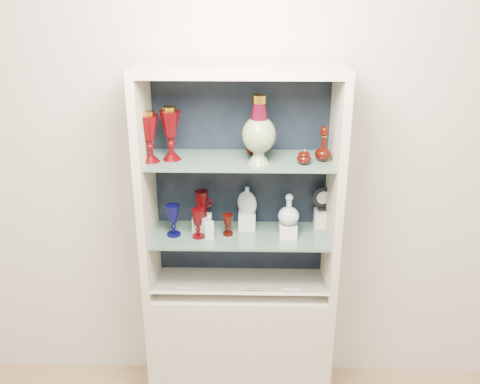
{
  "coord_description": "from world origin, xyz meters",
  "views": [
    {
      "loc": [
        0.05,
        -0.99,
        2.32
      ],
      "look_at": [
        0.0,
        1.53,
        1.3
      ],
      "focal_mm": 40.0,
      "sensor_mm": 36.0,
      "label": 1
    }
  ],
  "objects_px": {
    "cobalt_goblet": "(173,220)",
    "ruby_goblet_small": "(228,225)",
    "enamel_urn": "(259,130)",
    "ruby_decanter_b": "(324,143)",
    "flat_flask": "(247,200)",
    "cameo_medallion": "(323,198)",
    "ruby_decanter_a": "(254,133)",
    "ruby_pitcher": "(202,204)",
    "clear_round_decanter": "(289,210)",
    "pedestal_lamp_left": "(149,137)",
    "ruby_goblet_tall": "(198,223)",
    "lidded_bowl": "(304,156)",
    "clear_square_bottle": "(209,227)",
    "pedestal_lamp_right": "(171,133)"
  },
  "relations": [
    {
      "from": "pedestal_lamp_right",
      "to": "enamel_urn",
      "type": "relative_size",
      "value": 0.79
    },
    {
      "from": "pedestal_lamp_left",
      "to": "cameo_medallion",
      "type": "height_order",
      "value": "pedestal_lamp_left"
    },
    {
      "from": "ruby_goblet_small",
      "to": "clear_round_decanter",
      "type": "height_order",
      "value": "clear_round_decanter"
    },
    {
      "from": "pedestal_lamp_left",
      "to": "ruby_goblet_tall",
      "type": "xyz_separation_m",
      "value": [
        0.22,
        0.01,
        -0.47
      ]
    },
    {
      "from": "ruby_goblet_tall",
      "to": "flat_flask",
      "type": "bearing_deg",
      "value": 24.52
    },
    {
      "from": "flat_flask",
      "to": "cameo_medallion",
      "type": "bearing_deg",
      "value": 25.57
    },
    {
      "from": "enamel_urn",
      "to": "lidded_bowl",
      "type": "bearing_deg",
      "value": -2.84
    },
    {
      "from": "cobalt_goblet",
      "to": "ruby_goblet_small",
      "type": "height_order",
      "value": "cobalt_goblet"
    },
    {
      "from": "cobalt_goblet",
      "to": "cameo_medallion",
      "type": "height_order",
      "value": "cameo_medallion"
    },
    {
      "from": "cameo_medallion",
      "to": "ruby_decanter_a",
      "type": "bearing_deg",
      "value": 173.39
    },
    {
      "from": "clear_square_bottle",
      "to": "ruby_decanter_b",
      "type": "bearing_deg",
      "value": 2.75
    },
    {
      "from": "pedestal_lamp_right",
      "to": "cameo_medallion",
      "type": "relative_size",
      "value": 1.91
    },
    {
      "from": "enamel_urn",
      "to": "ruby_goblet_tall",
      "type": "relative_size",
      "value": 2.13
    },
    {
      "from": "ruby_goblet_tall",
      "to": "clear_square_bottle",
      "type": "height_order",
      "value": "ruby_goblet_tall"
    },
    {
      "from": "ruby_decanter_b",
      "to": "clear_round_decanter",
      "type": "height_order",
      "value": "ruby_decanter_b"
    },
    {
      "from": "lidded_bowl",
      "to": "ruby_goblet_small",
      "type": "bearing_deg",
      "value": 170.2
    },
    {
      "from": "ruby_pitcher",
      "to": "clear_round_decanter",
      "type": "relative_size",
      "value": 0.88
    },
    {
      "from": "cobalt_goblet",
      "to": "ruby_pitcher",
      "type": "bearing_deg",
      "value": 26.31
    },
    {
      "from": "pedestal_lamp_right",
      "to": "clear_square_bottle",
      "type": "distance_m",
      "value": 0.52
    },
    {
      "from": "clear_round_decanter",
      "to": "enamel_urn",
      "type": "bearing_deg",
      "value": -166.84
    },
    {
      "from": "flat_flask",
      "to": "lidded_bowl",
      "type": "bearing_deg",
      "value": -5.34
    },
    {
      "from": "ruby_pitcher",
      "to": "ruby_goblet_tall",
      "type": "bearing_deg",
      "value": -101.28
    },
    {
      "from": "pedestal_lamp_left",
      "to": "lidded_bowl",
      "type": "height_order",
      "value": "pedestal_lamp_left"
    },
    {
      "from": "ruby_goblet_tall",
      "to": "cameo_medallion",
      "type": "height_order",
      "value": "cameo_medallion"
    },
    {
      "from": "ruby_goblet_small",
      "to": "flat_flask",
      "type": "relative_size",
      "value": 0.75
    },
    {
      "from": "enamel_urn",
      "to": "cameo_medallion",
      "type": "distance_m",
      "value": 0.57
    },
    {
      "from": "clear_square_bottle",
      "to": "ruby_decanter_a",
      "type": "bearing_deg",
      "value": 27.27
    },
    {
      "from": "lidded_bowl",
      "to": "clear_square_bottle",
      "type": "bearing_deg",
      "value": 177.03
    },
    {
      "from": "ruby_goblet_small",
      "to": "ruby_pitcher",
      "type": "height_order",
      "value": "ruby_pitcher"
    },
    {
      "from": "ruby_goblet_tall",
      "to": "flat_flask",
      "type": "xyz_separation_m",
      "value": [
        0.25,
        0.12,
        0.09
      ]
    },
    {
      "from": "cobalt_goblet",
      "to": "clear_square_bottle",
      "type": "distance_m",
      "value": 0.19
    },
    {
      "from": "pedestal_lamp_left",
      "to": "clear_square_bottle",
      "type": "relative_size",
      "value": 1.94
    },
    {
      "from": "enamel_urn",
      "to": "ruby_pitcher",
      "type": "height_order",
      "value": "enamel_urn"
    },
    {
      "from": "clear_round_decanter",
      "to": "ruby_pitcher",
      "type": "bearing_deg",
      "value": 170.77
    },
    {
      "from": "lidded_bowl",
      "to": "ruby_decanter_a",
      "type": "bearing_deg",
      "value": 149.7
    },
    {
      "from": "cobalt_goblet",
      "to": "clear_round_decanter",
      "type": "xyz_separation_m",
      "value": [
        0.6,
        -0.0,
        0.07
      ]
    },
    {
      "from": "pedestal_lamp_left",
      "to": "cameo_medallion",
      "type": "distance_m",
      "value": 0.97
    },
    {
      "from": "pedestal_lamp_right",
      "to": "cobalt_goblet",
      "type": "bearing_deg",
      "value": -129.02
    },
    {
      "from": "pedestal_lamp_left",
      "to": "flat_flask",
      "type": "bearing_deg",
      "value": 14.49
    },
    {
      "from": "enamel_urn",
      "to": "ruby_decanter_b",
      "type": "relative_size",
      "value": 1.78
    },
    {
      "from": "ruby_decanter_a",
      "to": "ruby_pitcher",
      "type": "relative_size",
      "value": 1.65
    },
    {
      "from": "enamel_urn",
      "to": "clear_square_bottle",
      "type": "relative_size",
      "value": 2.58
    },
    {
      "from": "enamel_urn",
      "to": "clear_round_decanter",
      "type": "height_order",
      "value": "enamel_urn"
    },
    {
      "from": "ruby_pitcher",
      "to": "cameo_medallion",
      "type": "height_order",
      "value": "cameo_medallion"
    },
    {
      "from": "lidded_bowl",
      "to": "clear_square_bottle",
      "type": "distance_m",
      "value": 0.61
    },
    {
      "from": "ruby_decanter_b",
      "to": "cameo_medallion",
      "type": "distance_m",
      "value": 0.36
    },
    {
      "from": "ruby_goblet_tall",
      "to": "cobalt_goblet",
      "type": "bearing_deg",
      "value": 171.8
    },
    {
      "from": "enamel_urn",
      "to": "flat_flask",
      "type": "relative_size",
      "value": 2.19
    },
    {
      "from": "lidded_bowl",
      "to": "clear_square_bottle",
      "type": "relative_size",
      "value": 0.6
    },
    {
      "from": "cobalt_goblet",
      "to": "ruby_goblet_tall",
      "type": "distance_m",
      "value": 0.13
    }
  ]
}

